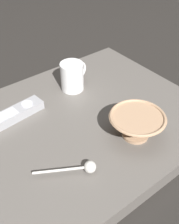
# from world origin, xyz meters

# --- Properties ---
(ground_plane) EXTENTS (6.00, 6.00, 0.00)m
(ground_plane) POSITION_xyz_m (0.00, 0.00, 0.00)
(ground_plane) COLOR black
(table) EXTENTS (0.65, 0.55, 0.04)m
(table) POSITION_xyz_m (0.00, 0.00, 0.02)
(table) COLOR #5B5651
(table) RESTS_ON ground
(cereal_bowl) EXTENTS (0.14, 0.14, 0.07)m
(cereal_bowl) POSITION_xyz_m (0.05, -0.14, 0.08)
(cereal_bowl) COLOR tan
(cereal_bowl) RESTS_ON table
(coffee_mug) EXTENTS (0.10, 0.07, 0.09)m
(coffee_mug) POSITION_xyz_m (0.05, 0.13, 0.09)
(coffee_mug) COLOR white
(coffee_mug) RESTS_ON table
(teaspoon) EXTENTS (0.13, 0.08, 0.03)m
(teaspoon) POSITION_xyz_m (-0.12, -0.15, 0.06)
(teaspoon) COLOR silver
(teaspoon) RESTS_ON table
(tv_remote_near) EXTENTS (0.19, 0.06, 0.03)m
(tv_remote_near) POSITION_xyz_m (-0.16, 0.12, 0.06)
(tv_remote_near) COLOR #9E9EA3
(tv_remote_near) RESTS_ON table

